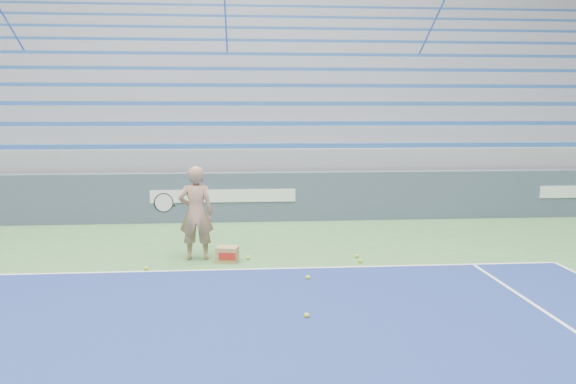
{
  "coord_description": "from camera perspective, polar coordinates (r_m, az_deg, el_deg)",
  "views": [
    {
      "loc": [
        0.44,
        3.39,
        2.44
      ],
      "look_at": [
        1.17,
        12.38,
        1.15
      ],
      "focal_mm": 35.0,
      "sensor_mm": 36.0,
      "label": 1
    }
  ],
  "objects": [
    {
      "name": "tennis_ball_5",
      "position": [
        9.06,
        -14.21,
        -7.52
      ],
      "size": [
        0.07,
        0.07,
        0.07
      ],
      "primitive_type": "sphere",
      "color": "#CDDC2D",
      "rests_on": "ground"
    },
    {
      "name": "tennis_ball_4",
      "position": [
        8.32,
        2.03,
        -8.67
      ],
      "size": [
        0.07,
        0.07,
        0.07
      ],
      "primitive_type": "sphere",
      "color": "#CDDC2D",
      "rests_on": "ground"
    },
    {
      "name": "tennis_ball_0",
      "position": [
        9.59,
        7.01,
        -6.46
      ],
      "size": [
        0.07,
        0.07,
        0.07
      ],
      "primitive_type": "sphere",
      "color": "#CDDC2D",
      "rests_on": "ground"
    },
    {
      "name": "bleachers",
      "position": [
        18.22,
        -6.05,
        7.83
      ],
      "size": [
        31.0,
        9.15,
        7.3
      ],
      "color": "gray",
      "rests_on": "ground"
    },
    {
      "name": "tennis_ball_6",
      "position": [
        9.44,
        -4.08,
        -6.65
      ],
      "size": [
        0.07,
        0.07,
        0.07
      ],
      "primitive_type": "sphere",
      "color": "#CDDC2D",
      "rests_on": "ground"
    },
    {
      "name": "sponsor_barrier",
      "position": [
        12.64,
        -6.54,
        -0.51
      ],
      "size": [
        30.0,
        0.32,
        1.1
      ],
      "color": "#3F4C60",
      "rests_on": "ground"
    },
    {
      "name": "tennis_ball_2",
      "position": [
        6.85,
        1.92,
        -12.42
      ],
      "size": [
        0.07,
        0.07,
        0.07
      ],
      "primitive_type": "sphere",
      "color": "#CDDC2D",
      "rests_on": "ground"
    },
    {
      "name": "ball_box",
      "position": [
        9.29,
        -6.18,
        -6.32
      ],
      "size": [
        0.39,
        0.33,
        0.26
      ],
      "color": "#A27F4E",
      "rests_on": "ground"
    },
    {
      "name": "tennis_ball_3",
      "position": [
        9.28,
        7.34,
        -6.96
      ],
      "size": [
        0.07,
        0.07,
        0.07
      ],
      "primitive_type": "sphere",
      "color": "#CDDC2D",
      "rests_on": "ground"
    },
    {
      "name": "tennis_player",
      "position": [
        9.38,
        -9.35,
        -2.12
      ],
      "size": [
        0.89,
        0.81,
        1.57
      ],
      "color": "tan",
      "rests_on": "ground"
    }
  ]
}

